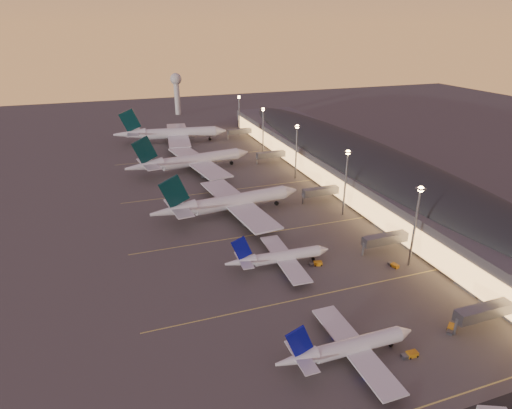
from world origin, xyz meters
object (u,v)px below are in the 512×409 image
Objects in this scene: airliner_narrow_north at (279,257)px; baggage_tug_a at (410,355)px; radar_tower at (176,87)px; airliner_wide_mid at (191,161)px; baggage_tug_d at (394,265)px; airliner_wide_near at (229,202)px; airliner_wide_far at (171,134)px; baggage_tug_b at (451,329)px; airliner_narrow_south at (347,348)px; baggage_tug_c at (316,264)px.

airliner_narrow_north is 8.69× the size of baggage_tug_a.
radar_tower is 8.46× the size of baggage_tug_a.
airliner_wide_mid is 118.30m from baggage_tug_d.
baggage_tug_d is at bearing -79.87° from airliner_wide_mid.
airliner_wide_near is 65.44m from baggage_tug_d.
radar_tower is at bearing 84.86° from airliner_wide_far.
baggage_tug_b is 29.92m from baggage_tug_d.
airliner_wide_far is (-0.24, 59.70, 0.33)m from airliner_wide_mid.
airliner_wide_mid reaches higher than airliner_wide_near.
radar_tower is (18.95, 147.99, 16.55)m from airliner_wide_mid.
baggage_tug_d is at bearing -17.87° from airliner_narrow_north.
baggage_tug_d is (21.10, -259.20, -21.39)m from radar_tower.
airliner_narrow_south is 83.56m from airliner_wide_near.
airliner_wide_mid is at bearing 86.58° from airliner_wide_near.
baggage_tug_c is (11.78, 38.07, -2.58)m from airliner_narrow_south.
baggage_tug_a is at bearing -71.91° from airliner_narrow_north.
airliner_wide_far reaches higher than baggage_tug_a.
airliner_wide_far reaches higher than airliner_narrow_north.
airliner_wide_near is (-2.94, 83.48, 1.87)m from airliner_narrow_south.
airliner_narrow_south is 200.53m from airliner_wide_far.
airliner_narrow_south is 8.76× the size of baggage_tug_a.
airliner_wide_near is 47.95m from baggage_tug_c.
radar_tower is at bearing 73.03° from airliner_wide_mid.
baggage_tug_c is 1.13× the size of baggage_tug_d.
radar_tower reaches higher than airliner_narrow_south.
airliner_wide_near is at bearing 122.54° from baggage_tug_c.
airliner_narrow_south is at bearing -88.94° from airliner_narrow_north.
baggage_tug_a is (20.34, -204.52, -5.14)m from airliner_wide_far.
airliner_narrow_south is at bearing 142.36° from baggage_tug_b.
baggage_tug_c is at bearing -78.81° from airliner_wide_near.
airliner_wide_far is at bearing 91.62° from airliner_narrow_south.
baggage_tug_d is at bearing -62.55° from airliner_wide_near.
baggage_tug_c is 23.60m from baggage_tug_d.
airliner_wide_mid is 59.70m from airliner_wide_far.
airliner_narrow_south is 1.01× the size of airliner_narrow_north.
airliner_narrow_south is 289.58m from radar_tower.
baggage_tug_c is (18.30, -162.34, -5.12)m from airliner_wide_far.
airliner_narrow_south is at bearing -92.60° from baggage_tug_c.
airliner_narrow_north is 8.95× the size of baggage_tug_d.
baggage_tug_b is at bearing -21.67° from baggage_tug_d.
radar_tower is at bearing 89.14° from airliner_narrow_north.
baggage_tug_b is (15.01, 4.09, 0.00)m from baggage_tug_a.
baggage_tug_c is (14.72, -45.42, -4.45)m from airliner_wide_near.
airliner_wide_far is 16.34× the size of baggage_tug_c.
airliner_wide_far is at bearing 80.56° from airliner_wide_mid.
airliner_narrow_south is 44.91m from baggage_tug_d.
airliner_wide_mid is 16.49× the size of baggage_tug_b.
airliner_wide_mid is (-3.34, 57.22, 0.34)m from airliner_wide_near.
baggage_tug_a is 15.56m from baggage_tug_b.
airliner_wide_near is 89.45m from baggage_tug_b.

